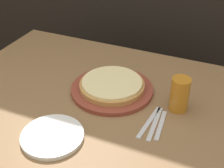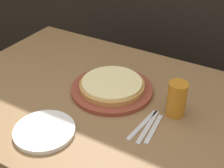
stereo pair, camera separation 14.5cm
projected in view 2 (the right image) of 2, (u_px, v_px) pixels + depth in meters
name	position (u px, v px, depth m)	size (l,w,h in m)	color
dining_table	(103.00, 156.00, 1.64)	(1.49, 1.03, 0.77)	olive
pizza_on_board	(112.00, 87.00, 1.46)	(0.38, 0.38, 0.06)	brown
beer_glass	(177.00, 98.00, 1.28)	(0.08, 0.08, 0.15)	#B7701E
dinner_plate	(44.00, 131.00, 1.23)	(0.24, 0.24, 0.02)	white
fork	(142.00, 125.00, 1.27)	(0.04, 0.22, 0.00)	silver
dinner_knife	(148.00, 127.00, 1.25)	(0.03, 0.22, 0.00)	silver
spoon	(154.00, 129.00, 1.24)	(0.03, 0.19, 0.00)	silver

